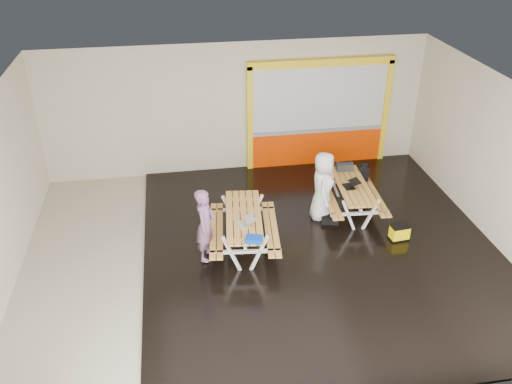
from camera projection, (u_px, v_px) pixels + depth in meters
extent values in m
cube|color=beige|center=(263.00, 253.00, 11.48)|extent=(10.00, 8.00, 0.01)
cube|color=white|center=(264.00, 96.00, 9.73)|extent=(10.00, 8.00, 0.01)
cube|color=beige|center=(237.00, 109.00, 14.03)|extent=(10.00, 0.01, 3.50)
cube|color=beige|center=(316.00, 323.00, 7.18)|extent=(10.00, 0.01, 3.50)
cube|color=beige|center=(497.00, 163.00, 11.31)|extent=(0.01, 8.00, 3.50)
cube|color=black|center=(320.00, 247.00, 11.64)|extent=(7.50, 7.98, 0.05)
cube|color=#F63C00|center=(316.00, 148.00, 14.90)|extent=(3.60, 0.12, 1.00)
cube|color=gray|center=(317.00, 130.00, 14.64)|extent=(3.60, 0.14, 0.10)
cube|color=silver|center=(319.00, 98.00, 14.20)|extent=(3.60, 0.08, 1.72)
cube|color=yellow|center=(250.00, 120.00, 14.16)|extent=(0.14, 0.16, 2.90)
cube|color=yellow|center=(385.00, 112.00, 14.69)|extent=(0.14, 0.16, 2.90)
cube|color=yellow|center=(322.00, 62.00, 13.70)|extent=(3.88, 0.16, 0.20)
cube|color=gold|center=(229.00, 217.00, 11.21)|extent=(0.36, 2.10, 0.04)
cube|color=gold|center=(237.00, 217.00, 11.22)|extent=(0.36, 2.10, 0.04)
cube|color=gold|center=(244.00, 216.00, 11.23)|extent=(0.36, 2.10, 0.04)
cube|color=gold|center=(251.00, 216.00, 11.23)|extent=(0.36, 2.10, 0.04)
cube|color=gold|center=(258.00, 216.00, 11.24)|extent=(0.36, 2.10, 0.04)
cube|color=white|center=(232.00, 254.00, 10.71)|extent=(0.39, 0.10, 0.84)
cube|color=white|center=(259.00, 253.00, 10.73)|extent=(0.39, 0.10, 0.84)
cube|color=white|center=(245.00, 252.00, 10.70)|extent=(1.44, 0.22, 0.06)
cube|color=white|center=(245.00, 240.00, 10.56)|extent=(0.71, 0.14, 0.06)
cube|color=white|center=(231.00, 212.00, 12.09)|extent=(0.39, 0.10, 0.84)
cube|color=white|center=(255.00, 211.00, 12.12)|extent=(0.39, 0.10, 0.84)
cube|color=white|center=(243.00, 210.00, 12.08)|extent=(1.44, 0.22, 0.06)
cube|color=white|center=(242.00, 199.00, 11.95)|extent=(0.71, 0.14, 0.06)
cube|color=white|center=(244.00, 225.00, 11.33)|extent=(0.25, 1.72, 0.06)
cube|color=gold|center=(213.00, 230.00, 11.35)|extent=(0.35, 2.10, 0.04)
cube|color=gold|center=(220.00, 230.00, 11.36)|extent=(0.35, 2.10, 0.04)
cube|color=gold|center=(268.00, 228.00, 11.41)|extent=(0.35, 2.10, 0.04)
cube|color=gold|center=(274.00, 228.00, 11.42)|extent=(0.35, 2.10, 0.04)
cube|color=gold|center=(341.00, 186.00, 12.46)|extent=(0.24, 1.96, 0.04)
cube|color=gold|center=(347.00, 186.00, 12.48)|extent=(0.24, 1.96, 0.04)
cube|color=gold|center=(353.00, 185.00, 12.49)|extent=(0.24, 1.96, 0.04)
cube|color=gold|center=(358.00, 185.00, 12.50)|extent=(0.24, 1.96, 0.04)
cube|color=gold|center=(364.00, 185.00, 12.51)|extent=(0.24, 1.96, 0.04)
cube|color=white|center=(349.00, 216.00, 12.00)|extent=(0.37, 0.08, 0.78)
cube|color=white|center=(371.00, 214.00, 12.04)|extent=(0.37, 0.08, 0.78)
cube|color=white|center=(360.00, 213.00, 12.00)|extent=(1.34, 0.14, 0.06)
cube|color=white|center=(361.00, 204.00, 11.87)|extent=(0.66, 0.10, 0.06)
cube|color=white|center=(333.00, 184.00, 13.28)|extent=(0.37, 0.08, 0.78)
cube|color=white|center=(354.00, 183.00, 13.33)|extent=(0.37, 0.08, 0.78)
cube|color=white|center=(344.00, 182.00, 13.28)|extent=(1.34, 0.14, 0.06)
cube|color=white|center=(345.00, 173.00, 13.16)|extent=(0.66, 0.10, 0.06)
cube|color=white|center=(352.00, 193.00, 12.59)|extent=(0.16, 1.61, 0.06)
cube|color=gold|center=(326.00, 198.00, 12.58)|extent=(0.24, 1.96, 0.04)
cube|color=gold|center=(332.00, 197.00, 12.59)|extent=(0.24, 1.96, 0.04)
cube|color=gold|center=(371.00, 195.00, 12.68)|extent=(0.24, 1.96, 0.04)
cube|color=gold|center=(376.00, 195.00, 12.69)|extent=(0.24, 1.96, 0.04)
imported|color=slate|center=(205.00, 225.00, 10.84)|extent=(0.57, 0.68, 1.60)
imported|color=white|center=(323.00, 187.00, 12.31)|extent=(0.73, 0.94, 1.69)
cube|color=silver|center=(243.00, 225.00, 10.90)|extent=(0.28, 0.36, 0.02)
cube|color=silver|center=(249.00, 219.00, 10.89)|extent=(0.27, 0.35, 0.06)
cube|color=silver|center=(249.00, 219.00, 10.89)|extent=(0.23, 0.31, 0.05)
cube|color=black|center=(349.00, 187.00, 12.38)|extent=(0.26, 0.34, 0.02)
cube|color=black|center=(355.00, 182.00, 12.36)|extent=(0.24, 0.34, 0.06)
cube|color=silver|center=(355.00, 182.00, 12.36)|extent=(0.20, 0.30, 0.05)
cube|color=#0837C1|center=(254.00, 239.00, 10.38)|extent=(0.38, 0.31, 0.09)
cube|color=black|center=(345.00, 167.00, 13.08)|extent=(0.41, 0.21, 0.18)
cylinder|color=black|center=(345.00, 162.00, 13.02)|extent=(0.30, 0.03, 0.02)
cube|color=black|center=(363.00, 173.00, 13.18)|extent=(0.29, 0.23, 0.37)
cylinder|color=black|center=(364.00, 166.00, 13.08)|extent=(0.20, 0.20, 0.09)
cube|color=black|center=(330.00, 219.00, 12.42)|extent=(0.46, 0.40, 0.15)
cube|color=black|center=(398.00, 238.00, 11.84)|extent=(0.44, 0.31, 0.04)
cube|color=#FBD800|center=(399.00, 232.00, 11.76)|extent=(0.42, 0.29, 0.31)
cube|color=black|center=(400.00, 226.00, 11.68)|extent=(0.44, 0.31, 0.03)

